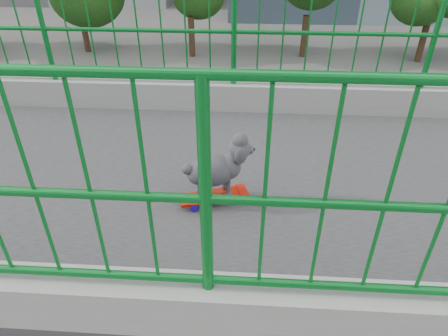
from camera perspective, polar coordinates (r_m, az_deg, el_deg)
The scene contains 10 objects.
road at distance 18.06m, azimuth 2.72°, elevation 3.56°, with size 18.00×90.00×0.02m, color black.
footbridge at distance 4.57m, azimuth 0.16°, elevation -20.21°, with size 3.00×24.00×7.00m.
railing at distance 3.21m, azimuth 0.21°, elevation 1.70°, with size 3.00×24.00×1.42m.
skateboard at distance 3.03m, azimuth -1.50°, elevation -4.16°, with size 0.31×0.54×0.07m.
poodle at distance 2.88m, azimuth -1.01°, elevation 0.09°, with size 0.33×0.52×0.46m.
car_1 at distance 14.94m, azimuth -11.50°, elevation -0.87°, with size 1.51×4.34×1.43m, color white.
car_2 at distance 18.28m, azimuth -16.35°, elevation 4.87°, with size 2.19×4.75×1.32m, color #B00E07.
car_3 at distance 21.68m, azimuth 25.99°, elevation 7.61°, with size 2.14×5.27×1.53m, color #A6A6AB.
car_4 at distance 23.10m, azimuth -0.98°, elevation 12.32°, with size 1.70×4.23×1.44m, color white.
car_5 at distance 13.31m, azimuth -23.33°, elevation -8.33°, with size 1.42×4.09×1.35m, color #B00E07.
Camera 1 is at (2.73, 0.17, 8.88)m, focal length 31.73 mm.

